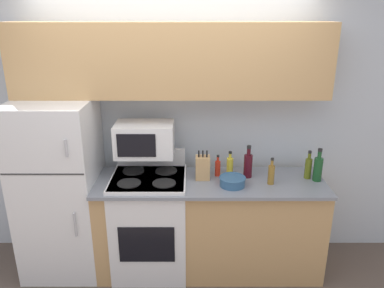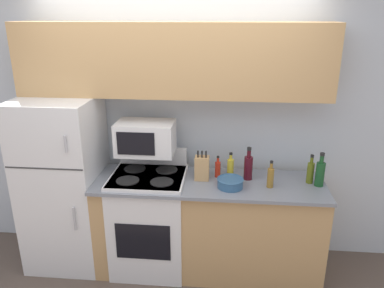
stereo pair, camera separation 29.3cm
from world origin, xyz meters
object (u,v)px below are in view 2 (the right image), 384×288
at_px(stove, 150,220).
at_px(bottle_cooking_spray, 230,167).
at_px(bottle_vinegar, 270,177).
at_px(bottle_hot_sauce, 218,169).
at_px(microwave, 146,138).
at_px(bottle_wine_red, 248,167).
at_px(refrigerator, 64,183).
at_px(bottle_olive_oil, 310,172).
at_px(bowl, 230,183).
at_px(bottle_wine_green, 320,173).
at_px(knife_block, 202,168).

xyz_separation_m(stove, bottle_cooking_spray, (0.73, 0.14, 0.51)).
bearing_deg(bottle_vinegar, bottle_hot_sauce, 159.21).
relative_size(microwave, bottle_wine_red, 1.71).
bearing_deg(microwave, bottle_vinegar, -9.75).
xyz_separation_m(refrigerator, bottle_olive_oil, (2.23, 0.01, 0.21)).
bearing_deg(bottle_cooking_spray, stove, -168.90).
bearing_deg(bottle_wine_red, bowl, -130.62).
xyz_separation_m(bottle_wine_green, bottle_vinegar, (-0.42, -0.07, -0.02)).
distance_m(bottle_wine_red, bottle_vinegar, 0.23).
bearing_deg(bottle_hot_sauce, refrigerator, -177.69).
xyz_separation_m(stove, bottle_olive_oil, (1.42, 0.05, 0.53)).
xyz_separation_m(microwave, bottle_cooking_spray, (0.77, 0.02, -0.26)).
bearing_deg(bottle_wine_green, bottle_cooking_spray, 169.42).
height_order(bottle_olive_oil, bottle_hot_sauce, bottle_olive_oil).
bearing_deg(bottle_cooking_spray, bottle_olive_oil, -7.40).
bearing_deg(bottle_wine_red, bottle_vinegar, -38.78).
relative_size(stove, bottle_olive_oil, 4.26).
bearing_deg(bottle_hot_sauce, microwave, 178.36).
height_order(bowl, bottle_wine_green, bottle_wine_green).
bearing_deg(stove, bottle_hot_sauce, 9.59).
distance_m(bowl, bottle_hot_sauce, 0.24).
bearing_deg(bottle_olive_oil, bottle_vinegar, -161.14).
relative_size(bottle_wine_red, bottle_hot_sauce, 1.50).
relative_size(bottle_wine_red, bottle_vinegar, 1.25).
height_order(stove, bottle_hot_sauce, bottle_hot_sauce).
xyz_separation_m(refrigerator, bottle_cooking_spray, (1.54, 0.10, 0.19)).
relative_size(bowl, bottle_wine_green, 0.76).
bearing_deg(bottle_wine_red, refrigerator, -178.92).
distance_m(microwave, bottle_olive_oil, 1.48).
bearing_deg(bottle_hot_sauce, stove, -170.41).
xyz_separation_m(microwave, bowl, (0.77, -0.23, -0.30)).
bearing_deg(bottle_wine_green, bottle_olive_oil, 142.82).
height_order(bottle_wine_green, bottle_wine_red, same).
bearing_deg(bottle_wine_green, bowl, -172.05).
distance_m(microwave, bottle_wine_green, 1.55).
xyz_separation_m(bowl, bottle_wine_red, (0.16, 0.18, 0.07)).
height_order(refrigerator, bottle_cooking_spray, refrigerator).
distance_m(refrigerator, bottle_hot_sauce, 1.44).
xyz_separation_m(stove, bottle_vinegar, (1.07, -0.07, 0.52)).
relative_size(refrigerator, stove, 1.46).
xyz_separation_m(refrigerator, bottle_wine_red, (1.70, 0.03, 0.22)).
xyz_separation_m(bottle_hot_sauce, bottle_cooking_spray, (0.11, 0.04, 0.01)).
bearing_deg(bottle_olive_oil, bottle_wine_red, 177.36).
bearing_deg(knife_block, bottle_vinegar, -10.03).
distance_m(refrigerator, bottle_wine_red, 1.71).
xyz_separation_m(stove, bottle_hot_sauce, (0.62, 0.10, 0.50)).
relative_size(refrigerator, bottle_hot_sauce, 8.11).
xyz_separation_m(bottle_olive_oil, bottle_cooking_spray, (-0.69, 0.09, -0.02)).
bearing_deg(bottle_vinegar, bowl, -173.66).
height_order(microwave, bowl, microwave).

